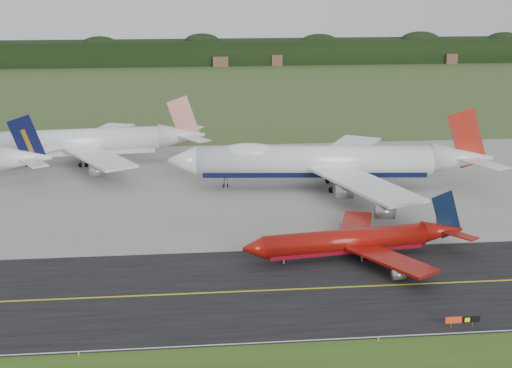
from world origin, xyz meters
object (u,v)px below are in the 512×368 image
object	(u,v)px
taxiway_sign	(463,320)
jet_ba_747	(326,161)
jet_star_tail	(82,142)
jet_red_737	(357,240)

from	to	relation	value
taxiway_sign	jet_ba_747	bearing A→B (deg)	95.14
jet_ba_747	taxiway_sign	world-z (taller)	jet_ba_747
jet_star_tail	taxiway_sign	bearing A→B (deg)	-56.05
jet_star_tail	jet_red_737	bearing A→B (deg)	-50.95
jet_ba_747	taxiway_sign	size ratio (longest dim) A/B	15.11
jet_red_737	jet_ba_747	bearing A→B (deg)	86.62
jet_star_tail	taxiway_sign	world-z (taller)	jet_star_tail
jet_ba_747	jet_red_737	world-z (taller)	jet_ba_747
jet_red_737	taxiway_sign	distance (m)	27.05
jet_red_737	jet_star_tail	xyz separation A→B (m)	(-53.60, 66.08, 2.54)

